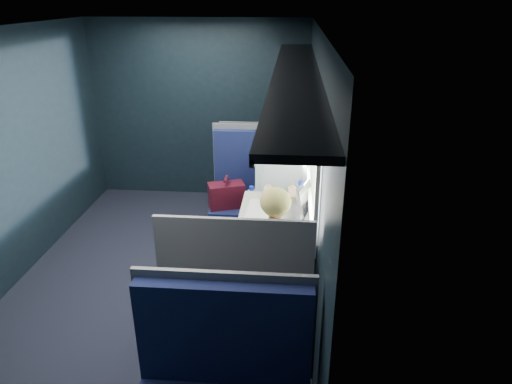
# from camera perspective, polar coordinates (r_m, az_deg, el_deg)

# --- Properties ---
(ground) EXTENTS (2.80, 4.20, 0.01)m
(ground) POSITION_cam_1_polar(r_m,az_deg,el_deg) (4.63, -11.35, -10.52)
(ground) COLOR black
(room_shell) EXTENTS (3.00, 4.40, 2.40)m
(room_shell) POSITION_cam_1_polar(r_m,az_deg,el_deg) (4.00, -12.71, 7.34)
(room_shell) COLOR black
(room_shell) RESTS_ON ground
(table) EXTENTS (0.62, 1.00, 0.74)m
(table) POSITION_cam_1_polar(r_m,az_deg,el_deg) (4.13, 1.83, -3.70)
(table) COLOR #54565E
(table) RESTS_ON ground
(seat_bay_near) EXTENTS (1.06, 0.62, 1.26)m
(seat_bay_near) POSITION_cam_1_polar(r_m,az_deg,el_deg) (5.03, 0.02, -1.54)
(seat_bay_near) COLOR #0C1035
(seat_bay_near) RESTS_ON ground
(seat_bay_far) EXTENTS (1.04, 0.62, 1.26)m
(seat_bay_far) POSITION_cam_1_polar(r_m,az_deg,el_deg) (3.54, -2.01, -13.69)
(seat_bay_far) COLOR #0C1035
(seat_bay_far) RESTS_ON ground
(seat_row_front) EXTENTS (1.04, 0.51, 1.16)m
(seat_row_front) POSITION_cam_1_polar(r_m,az_deg,el_deg) (5.89, 0.93, 2.15)
(seat_row_front) COLOR #0C1035
(seat_row_front) RESTS_ON ground
(man) EXTENTS (0.53, 0.56, 1.32)m
(man) POSITION_cam_1_polar(r_m,az_deg,el_deg) (4.74, 3.09, 0.72)
(man) COLOR black
(man) RESTS_ON ground
(woman) EXTENTS (0.53, 0.56, 1.32)m
(woman) POSITION_cam_1_polar(r_m,az_deg,el_deg) (3.48, 2.36, -8.10)
(woman) COLOR black
(woman) RESTS_ON ground
(papers) EXTENTS (0.55, 0.77, 0.01)m
(papers) POSITION_cam_1_polar(r_m,az_deg,el_deg) (4.02, 2.15, -3.25)
(papers) COLOR white
(papers) RESTS_ON table
(laptop) EXTENTS (0.36, 0.42, 0.27)m
(laptop) POSITION_cam_1_polar(r_m,az_deg,el_deg) (4.12, 5.31, -1.60)
(laptop) COLOR silver
(laptop) RESTS_ON table
(bottle_small) EXTENTS (0.07, 0.07, 0.24)m
(bottle_small) POSITION_cam_1_polar(r_m,az_deg,el_deg) (4.27, 5.52, -0.23)
(bottle_small) COLOR silver
(bottle_small) RESTS_ON table
(cup) EXTENTS (0.07, 0.07, 0.10)m
(cup) POSITION_cam_1_polar(r_m,az_deg,el_deg) (4.40, 5.97, -0.28)
(cup) COLOR white
(cup) RESTS_ON table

